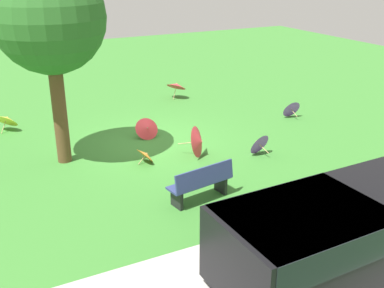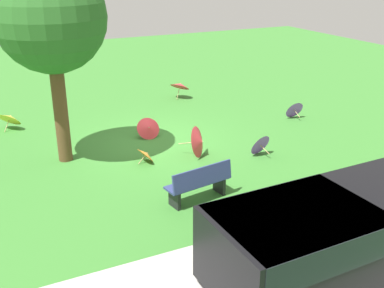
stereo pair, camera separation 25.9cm
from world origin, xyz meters
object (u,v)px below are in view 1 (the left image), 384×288
object	(u,v)px
parasol_red_0	(199,142)
parasol_purple_1	(258,143)
parasol_yellow_1	(7,119)
shade_tree	(50,20)
van_dark	(335,233)
parasol_red_1	(176,85)
parasol_purple_2	(291,108)
park_bench	(201,183)
parasol_orange_0	(146,155)
parasol_red_2	(147,128)

from	to	relation	value
parasol_red_0	parasol_purple_1	xyz separation A→B (m)	(-1.60, 0.59, -0.12)
parasol_yellow_1	shade_tree	bearing A→B (deg)	108.19
shade_tree	parasol_purple_1	world-z (taller)	shade_tree
van_dark	parasol_purple_1	xyz separation A→B (m)	(-2.06, -5.25, -0.58)
van_dark	parasol_red_1	xyz separation A→B (m)	(-2.45, -11.58, -0.38)
parasol_red_1	parasol_purple_2	world-z (taller)	parasol_red_1
shade_tree	parasol_red_1	size ratio (longest dim) A/B	4.93
parasol_red_0	parasol_yellow_1	world-z (taller)	parasol_red_0
van_dark	park_bench	world-z (taller)	van_dark
parasol_red_1	park_bench	bearing A→B (deg)	68.53
parasol_red_0	park_bench	bearing A→B (deg)	63.20
van_dark	parasol_purple_2	size ratio (longest dim) A/B	6.85
parasol_yellow_1	parasol_purple_2	size ratio (longest dim) A/B	1.50
park_bench	parasol_yellow_1	xyz separation A→B (m)	(3.42, -7.13, -0.07)
parasol_orange_0	park_bench	bearing A→B (deg)	97.31
parasol_orange_0	parasol_purple_2	size ratio (longest dim) A/B	0.94
shade_tree	parasol_red_1	bearing A→B (deg)	-141.99
shade_tree	parasol_purple_1	xyz separation A→B (m)	(-5.09, 2.04, -3.52)
shade_tree	parasol_purple_1	distance (m)	6.52
parasol_purple_2	shade_tree	bearing A→B (deg)	1.60
parasol_orange_0	shade_tree	bearing A→B (deg)	-30.28
parasol_yellow_1	parasol_purple_1	distance (m)	8.22
parasol_red_0	parasol_red_2	distance (m)	2.19
parasol_purple_2	parasol_red_1	bearing A→B (deg)	-57.73
parasol_orange_0	parasol_red_0	bearing A→B (deg)	169.17
parasol_red_1	parasol_purple_1	xyz separation A→B (m)	(0.39, 6.33, -0.20)
park_bench	shade_tree	bearing A→B (deg)	-58.46
parasol_purple_2	parasol_orange_0	bearing A→B (deg)	12.81
van_dark	parasol_red_1	distance (m)	11.84
shade_tree	parasol_red_1	distance (m)	7.72
park_bench	parasol_purple_1	distance (m)	3.28
park_bench	parasol_yellow_1	world-z (taller)	park_bench
parasol_red_0	van_dark	bearing A→B (deg)	85.54
van_dark	parasol_purple_2	bearing A→B (deg)	-123.74
park_bench	parasol_purple_1	bearing A→B (deg)	-147.98
park_bench	parasol_red_1	distance (m)	8.67
parasol_red_1	parasol_red_2	xyz separation A→B (m)	(2.76, 3.69, -0.21)
parasol_purple_2	parasol_purple_1	bearing A→B (deg)	37.40
shade_tree	parasol_purple_1	bearing A→B (deg)	158.18
parasol_yellow_1	van_dark	bearing A→B (deg)	111.26
park_bench	parasol_red_0	size ratio (longest dim) A/B	1.81
parasol_red_0	parasol_purple_2	xyz separation A→B (m)	(-4.56, -1.67, -0.13)
parasol_purple_1	park_bench	bearing A→B (deg)	32.02
van_dark	parasol_red_1	world-z (taller)	van_dark
park_bench	shade_tree	xyz separation A→B (m)	(2.32, -3.78, 3.39)
van_dark	parasol_purple_2	xyz separation A→B (m)	(-5.02, -7.51, -0.59)
parasol_red_0	parasol_orange_0	distance (m)	1.56
park_bench	parasol_orange_0	size ratio (longest dim) A/B	2.59
parasol_orange_0	parasol_yellow_1	world-z (taller)	parasol_yellow_1
van_dark	parasol_red_0	distance (m)	5.88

